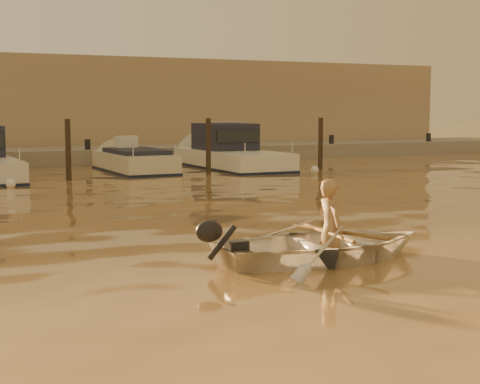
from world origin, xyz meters
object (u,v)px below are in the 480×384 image
waterfront_building (11,108)px  moored_boat_3 (134,166)px  dinghy (325,245)px  person (330,229)px  moored_boat_4 (232,152)px

waterfront_building → moored_boat_3: bearing=-76.0°
dinghy → person: (0.10, -0.00, 0.24)m
moored_boat_3 → moored_boat_4: moored_boat_4 is taller
person → waterfront_building: waterfront_building is taller
moored_boat_4 → waterfront_building: waterfront_building is taller
waterfront_building → person: bearing=-88.9°
dinghy → moored_boat_4: 17.97m
dinghy → moored_boat_3: (2.30, 16.82, -0.01)m
dinghy → moored_boat_3: moored_boat_3 is taller
dinghy → moored_boat_4: moored_boat_4 is taller
moored_boat_3 → moored_boat_4: (4.01, 0.00, 0.40)m
moored_boat_4 → waterfront_building: 13.03m
person → waterfront_building: 27.90m
person → moored_boat_3: (2.20, 16.82, -0.25)m
person → moored_boat_3: person is taller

